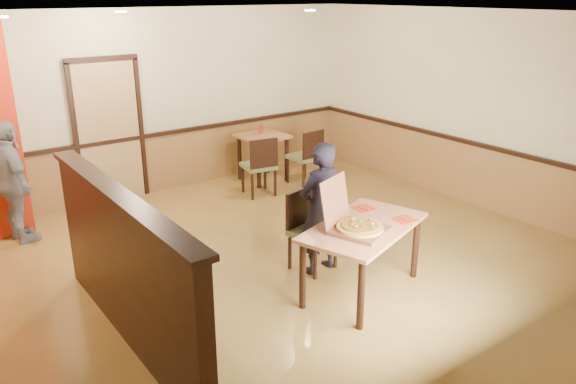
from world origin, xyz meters
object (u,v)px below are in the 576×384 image
(pizza_box, at_px, (355,225))
(condiment, at_px, (261,129))
(side_table, at_px, (263,145))
(passerby, at_px, (14,183))
(side_chair_left, at_px, (260,164))
(diner, at_px, (319,209))
(diner_chair, at_px, (308,227))
(main_table, at_px, (363,235))
(side_chair_right, at_px, (307,155))

(pizza_box, distance_m, condiment, 4.16)
(side_table, height_order, passerby, passerby)
(side_chair_left, distance_m, diner, 2.61)
(diner_chair, distance_m, condiment, 3.37)
(main_table, bearing_deg, diner_chair, 78.57)
(side_chair_right, xyz_separation_m, condiment, (-0.42, 0.73, 0.36))
(side_table, xyz_separation_m, pizza_box, (-1.43, -3.78, 0.23))
(condiment, bearing_deg, side_chair_right, -60.31)
(diner_chair, bearing_deg, main_table, -95.35)
(side_table, height_order, diner, diner)
(main_table, relative_size, side_table, 2.06)
(main_table, xyz_separation_m, passerby, (-2.60, 3.51, 0.13))
(side_chair_right, bearing_deg, side_table, -58.41)
(pizza_box, bearing_deg, passerby, 104.18)
(side_chair_left, bearing_deg, main_table, 85.54)
(side_chair_right, height_order, side_table, side_chair_right)
(diner, bearing_deg, main_table, 90.04)
(diner_chair, relative_size, diner, 0.60)
(side_chair_right, distance_m, pizza_box, 3.69)
(diner_chair, distance_m, pizza_box, 0.91)
(side_chair_right, bearing_deg, main_table, 56.32)
(diner_chair, relative_size, side_chair_right, 0.99)
(side_chair_left, xyz_separation_m, condiment, (0.50, 0.73, 0.35))
(side_chair_left, relative_size, side_chair_right, 1.02)
(diner_chair, distance_m, passerby, 3.71)
(main_table, height_order, condiment, condiment)
(condiment, bearing_deg, diner, -112.97)
(main_table, height_order, side_table, side_table)
(diner_chair, xyz_separation_m, side_table, (1.35, 2.94, 0.10))
(side_chair_left, distance_m, side_table, 0.78)
(passerby, distance_m, pizza_box, 4.32)
(side_chair_left, height_order, diner, diner)
(pizza_box, bearing_deg, side_table, 49.22)
(side_chair_right, bearing_deg, passerby, -10.22)
(diner_chair, distance_m, diner, 0.30)
(passerby, relative_size, condiment, 9.59)
(side_table, relative_size, passerby, 0.50)
(side_chair_left, bearing_deg, diner, 80.81)
(side_chair_left, height_order, side_chair_right, side_chair_left)
(side_chair_right, height_order, diner, diner)
(main_table, distance_m, pizza_box, 0.25)
(pizza_box, relative_size, condiment, 4.37)
(diner_chair, height_order, side_table, diner_chair)
(side_chair_right, bearing_deg, condiment, -65.11)
(diner_chair, distance_m, side_table, 3.23)
(main_table, bearing_deg, diner, 76.61)
(passerby, bearing_deg, side_chair_right, -104.00)
(diner_chair, xyz_separation_m, side_chair_left, (0.89, 2.32, 0.02))
(diner, bearing_deg, side_chair_left, -114.04)
(side_chair_left, xyz_separation_m, diner, (-0.85, -2.46, 0.24))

